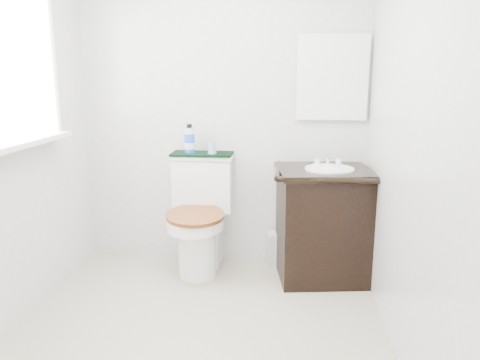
% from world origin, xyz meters
% --- Properties ---
extents(floor, '(2.40, 2.40, 0.00)m').
position_xyz_m(floor, '(0.00, 0.00, 0.00)').
color(floor, '#B7B193').
rests_on(floor, ground).
extents(wall_back, '(2.40, 0.00, 2.40)m').
position_xyz_m(wall_back, '(0.00, 1.20, 1.20)').
color(wall_back, silver).
rests_on(wall_back, ground).
extents(wall_front, '(2.40, 0.00, 2.40)m').
position_xyz_m(wall_front, '(0.00, -1.20, 1.20)').
color(wall_front, silver).
rests_on(wall_front, ground).
extents(wall_right, '(0.00, 2.40, 2.40)m').
position_xyz_m(wall_right, '(1.10, 0.00, 1.20)').
color(wall_right, silver).
rests_on(wall_right, ground).
extents(window, '(0.02, 0.70, 0.90)m').
position_xyz_m(window, '(-1.07, 0.25, 1.55)').
color(window, white).
rests_on(window, wall_left).
extents(mirror, '(0.50, 0.02, 0.60)m').
position_xyz_m(mirror, '(0.82, 1.18, 1.45)').
color(mirror, silver).
rests_on(mirror, wall_back).
extents(toilet, '(0.49, 0.68, 0.87)m').
position_xyz_m(toilet, '(-0.15, 0.96, 0.38)').
color(toilet, white).
rests_on(toilet, floor).
extents(vanity, '(0.74, 0.65, 0.92)m').
position_xyz_m(vanity, '(0.77, 0.90, 0.43)').
color(vanity, black).
rests_on(vanity, floor).
extents(trash_bin, '(0.19, 0.16, 0.26)m').
position_xyz_m(trash_bin, '(0.45, 1.10, 0.13)').
color(trash_bin, silver).
rests_on(trash_bin, floor).
extents(towel, '(0.46, 0.22, 0.02)m').
position_xyz_m(towel, '(-0.15, 1.09, 0.88)').
color(towel, black).
rests_on(towel, toilet).
extents(mouthwash_bottle, '(0.08, 0.08, 0.22)m').
position_xyz_m(mouthwash_bottle, '(-0.24, 1.08, 0.99)').
color(mouthwash_bottle, blue).
rests_on(mouthwash_bottle, towel).
extents(cup, '(0.07, 0.07, 0.08)m').
position_xyz_m(cup, '(-0.07, 1.05, 0.93)').
color(cup, '#7D9BCD').
rests_on(cup, towel).
extents(soap_bar, '(0.07, 0.05, 0.02)m').
position_xyz_m(soap_bar, '(0.72, 1.03, 0.83)').
color(soap_bar, '#165F6D').
rests_on(soap_bar, vanity).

